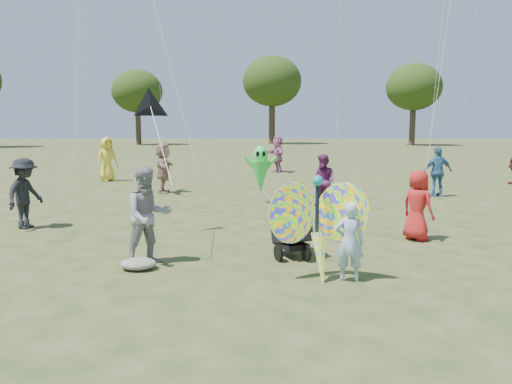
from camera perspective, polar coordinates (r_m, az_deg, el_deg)
ground at (r=8.13m, az=1.47°, el=-9.13°), size 160.00×160.00×0.00m
child_girl at (r=7.67m, az=10.63°, el=-5.63°), size 0.47×0.34×1.21m
adult_man at (r=8.59m, az=-12.24°, el=-2.69°), size 1.01×0.95×1.66m
grey_bag at (r=8.47m, az=-13.30°, el=-7.98°), size 0.59×0.48×0.19m
crowd_a at (r=10.69m, az=17.98°, el=-1.46°), size 0.78×0.84×1.44m
crowd_b at (r=12.48m, az=-24.90°, el=-0.15°), size 0.84×1.16×1.61m
crowd_c at (r=17.45m, az=20.06°, el=2.19°), size 1.00×0.51×1.64m
crowd_d at (r=17.63m, az=-10.55°, el=2.72°), size 0.60×1.63×1.73m
crowd_e at (r=14.34m, az=7.73°, el=1.25°), size 0.92×0.94×1.52m
crowd_g at (r=21.86m, az=-16.65°, el=3.60°), size 1.05×1.05×1.84m
crowd_j at (r=25.01m, az=2.47°, el=4.36°), size 1.10×1.76×1.82m
jogging_stroller at (r=9.01m, az=4.00°, el=-3.46°), size 0.75×1.14×1.09m
butterfly_kite at (r=7.61m, az=7.14°, el=-4.00°), size 1.74×0.75×1.80m
delta_kite_rig at (r=10.82m, az=-11.96°, el=9.53°), size 1.24×2.57×1.82m
alien_kite at (r=15.01m, az=0.53°, el=2.40°), size 1.12×0.69×1.74m
tree_line at (r=53.10m, az=4.09°, el=12.53°), size 91.78×33.60×10.79m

